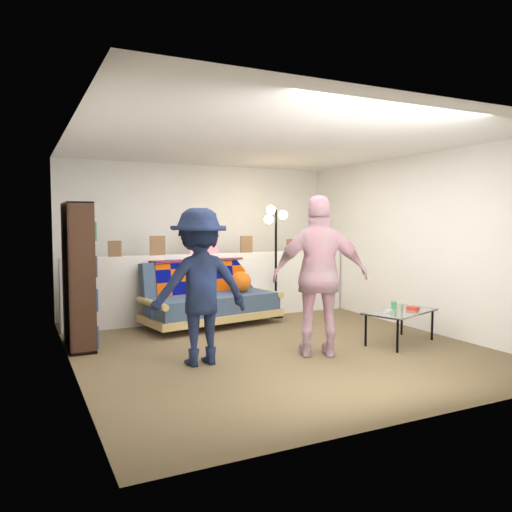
# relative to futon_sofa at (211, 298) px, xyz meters

# --- Properties ---
(ground) EXTENTS (5.00, 5.00, 0.00)m
(ground) POSITION_rel_futon_sofa_xyz_m (0.23, -1.42, -0.39)
(ground) COLOR brown
(ground) RESTS_ON ground
(room_shell) EXTENTS (4.60, 5.05, 2.45)m
(room_shell) POSITION_rel_futon_sofa_xyz_m (0.23, -0.95, 1.28)
(room_shell) COLOR silver
(room_shell) RESTS_ON ground
(half_wall_ledge) EXTENTS (4.45, 0.15, 1.00)m
(half_wall_ledge) POSITION_rel_futon_sofa_xyz_m (0.23, 0.38, 0.11)
(half_wall_ledge) COLOR silver
(half_wall_ledge) RESTS_ON ground
(ledge_decor) EXTENTS (2.97, 0.02, 0.45)m
(ledge_decor) POSITION_rel_futon_sofa_xyz_m (0.00, 0.36, 0.79)
(ledge_decor) COLOR brown
(ledge_decor) RESTS_ON half_wall_ledge
(futon_sofa) EXTENTS (2.05, 1.22, 0.83)m
(futon_sofa) POSITION_rel_futon_sofa_xyz_m (0.00, 0.00, 0.00)
(futon_sofa) COLOR tan
(futon_sofa) RESTS_ON ground
(bookshelf) EXTENTS (0.28, 0.85, 1.71)m
(bookshelf) POSITION_rel_futon_sofa_xyz_m (-1.85, -0.52, 0.41)
(bookshelf) COLOR #311A10
(bookshelf) RESTS_ON ground
(coffee_table) EXTENTS (1.07, 0.80, 0.49)m
(coffee_table) POSITION_rel_futon_sofa_xyz_m (1.70, -2.02, -0.01)
(coffee_table) COLOR black
(coffee_table) RESTS_ON ground
(floor_lamp) EXTENTS (0.40, 0.34, 1.73)m
(floor_lamp) POSITION_rel_futon_sofa_xyz_m (1.11, 0.13, 0.84)
(floor_lamp) COLOR black
(floor_lamp) RESTS_ON ground
(person_left) EXTENTS (1.05, 0.61, 1.62)m
(person_left) POSITION_rel_futon_sofa_xyz_m (-0.80, -1.79, 0.43)
(person_left) COLOR black
(person_left) RESTS_ON ground
(person_right) EXTENTS (1.13, 0.84, 1.78)m
(person_right) POSITION_rel_futon_sofa_xyz_m (0.50, -2.08, 0.50)
(person_right) COLOR pink
(person_right) RESTS_ON ground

